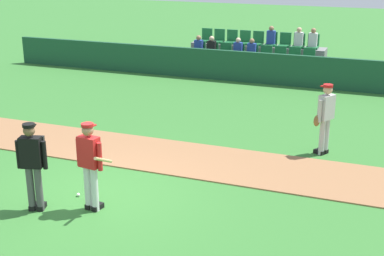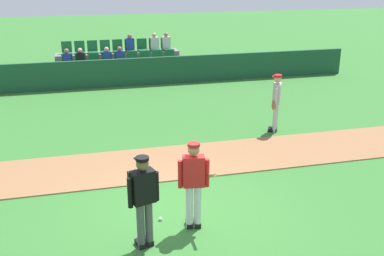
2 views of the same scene
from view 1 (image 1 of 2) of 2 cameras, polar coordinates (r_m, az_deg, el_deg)
name	(u,v)px [view 1 (image 1 of 2)]	position (r m, az deg, el deg)	size (l,w,h in m)	color
ground_plane	(98,198)	(11.28, -9.81, -7.29)	(80.00, 80.00, 0.00)	#33702D
infield_dirt_path	(153,154)	(13.41, -4.09, -2.72)	(28.00, 2.13, 0.03)	#936642
dugout_fence	(244,67)	(20.64, 5.52, 6.40)	(20.00, 0.16, 1.15)	#19472D
stadium_bleachers	(254,61)	(22.03, 6.54, 6.95)	(5.55, 2.10, 1.90)	slate
batter_red_jersey	(90,163)	(10.45, -10.62, -3.65)	(0.65, 0.80, 1.76)	silver
umpire_home_plate	(33,162)	(10.69, -16.36, -3.41)	(0.57, 0.39, 1.76)	#4C4C4C
runner_grey_jersey	(325,117)	(13.49, 13.77, 1.16)	(0.47, 0.59, 1.76)	#B2B2B2
baseball	(78,195)	(11.43, -11.83, -6.86)	(0.07, 0.07, 0.07)	white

